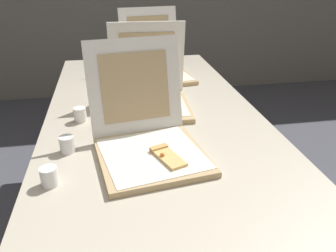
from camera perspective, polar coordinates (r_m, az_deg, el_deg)
name	(u,v)px	position (r m, az deg, el deg)	size (l,w,h in m)	color
table	(157,132)	(1.48, -1.88, -1.00)	(0.96, 2.20, 0.76)	#BCB29E
pizza_box_front	(148,140)	(1.21, -3.30, -2.30)	(0.42, 0.49, 0.37)	tan
pizza_box_middle	(150,96)	(1.60, -3.10, 5.04)	(0.38, 0.38, 0.38)	tan
pizza_box_back	(157,67)	(2.05, -1.92, 9.79)	(0.41, 0.47, 0.38)	tan
cup_white_mid	(80,115)	(1.51, -14.51, 1.88)	(0.05, 0.05, 0.06)	white
cup_white_near_center	(67,144)	(1.28, -16.56, -2.96)	(0.05, 0.05, 0.06)	white
cup_white_near_left	(49,176)	(1.11, -19.29, -7.99)	(0.05, 0.05, 0.06)	white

